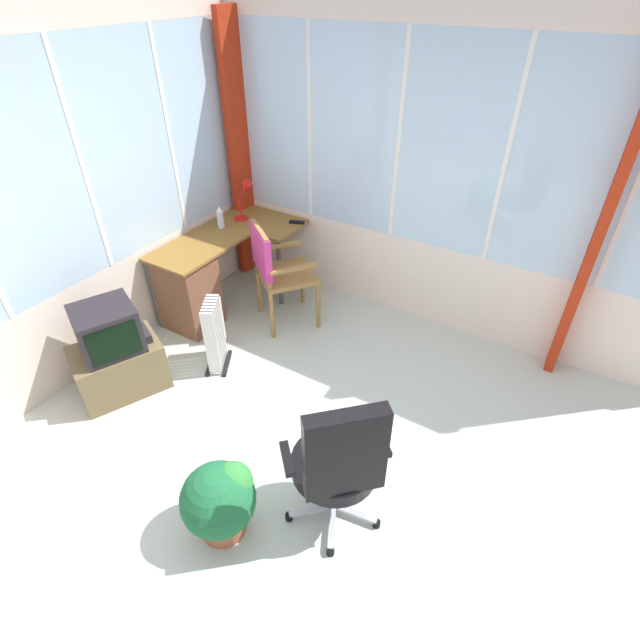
{
  "coord_description": "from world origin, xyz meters",
  "views": [
    {
      "loc": [
        -1.58,
        -1.08,
        2.72
      ],
      "look_at": [
        0.9,
        0.44,
        0.57
      ],
      "focal_mm": 26.72,
      "sensor_mm": 36.0,
      "label": 1
    }
  ],
  "objects": [
    {
      "name": "potted_plant",
      "position": [
        -0.54,
        0.23,
        0.29
      ],
      "size": [
        0.43,
        0.43,
        0.51
      ],
      "color": "#A05838",
      "rests_on": "ground"
    },
    {
      "name": "curtain_corner",
      "position": [
        2.0,
        2.02,
        1.25
      ],
      "size": [
        0.25,
        0.1,
        2.49
      ],
      "primitive_type": "cube",
      "rotation": [
        0.0,
        0.0,
        -0.12
      ],
      "color": "#B12B13",
      "rests_on": "ground"
    },
    {
      "name": "ground",
      "position": [
        0.0,
        0.0,
        -0.03
      ],
      "size": [
        5.21,
        5.25,
        0.06
      ],
      "primitive_type": "cube",
      "color": "beige"
    },
    {
      "name": "office_chair",
      "position": [
        -0.16,
        -0.33,
        0.59
      ],
      "size": [
        0.61,
        0.6,
        1.06
      ],
      "color": "#B7B7BF",
      "rests_on": "ground"
    },
    {
      "name": "desk_lamp",
      "position": [
        1.82,
        1.81,
        0.98
      ],
      "size": [
        0.22,
        0.19,
        0.39
      ],
      "color": "red",
      "rests_on": "desk"
    },
    {
      "name": "curtain_east_far",
      "position": [
        2.05,
        -1.17,
        1.25
      ],
      "size": [
        0.25,
        0.08,
        2.49
      ],
      "primitive_type": "cube",
      "rotation": [
        0.0,
        0.0,
        0.04
      ],
      "color": "#B12B13",
      "rests_on": "ground"
    },
    {
      "name": "tv_on_stand",
      "position": [
        -0.02,
        1.7,
        0.34
      ],
      "size": [
        0.77,
        0.67,
        0.77
      ],
      "color": "brown",
      "rests_on": "ground"
    },
    {
      "name": "east_window_panel",
      "position": [
        2.13,
        0.0,
        1.3
      ],
      "size": [
        0.07,
        4.25,
        2.59
      ],
      "color": "silver",
      "rests_on": "ground"
    },
    {
      "name": "tv_remote",
      "position": [
        1.95,
        1.34,
        0.74
      ],
      "size": [
        0.09,
        0.16,
        0.02
      ],
      "primitive_type": "cube",
      "rotation": [
        0.0,
        0.0,
        0.36
      ],
      "color": "black",
      "rests_on": "desk"
    },
    {
      "name": "spray_bottle",
      "position": [
        1.5,
        1.91,
        0.83
      ],
      "size": [
        0.06,
        0.06,
        0.22
      ],
      "color": "silver",
      "rests_on": "desk"
    },
    {
      "name": "desk",
      "position": [
        0.97,
        1.83,
        0.4
      ],
      "size": [
        1.42,
        0.83,
        0.73
      ],
      "color": "brown",
      "rests_on": "ground"
    },
    {
      "name": "wooden_armchair",
      "position": [
        1.32,
        1.18,
        0.63
      ],
      "size": [
        0.67,
        0.67,
        0.98
      ],
      "color": "olive",
      "rests_on": "ground"
    },
    {
      "name": "north_window_panel",
      "position": [
        0.0,
        2.15,
        1.3
      ],
      "size": [
        4.21,
        0.07,
        2.59
      ],
      "color": "silver",
      "rests_on": "ground"
    },
    {
      "name": "space_heater",
      "position": [
        0.59,
        1.25,
        0.32
      ],
      "size": [
        0.37,
        0.3,
        0.63
      ],
      "color": "silver",
      "rests_on": "ground"
    }
  ]
}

